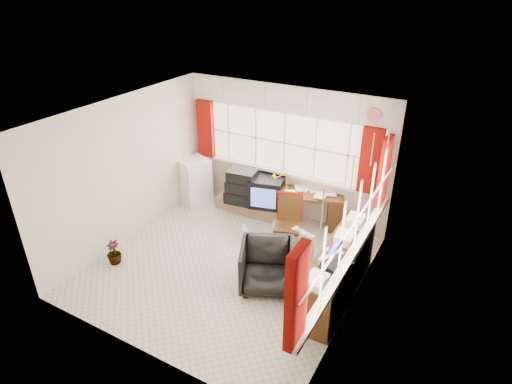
# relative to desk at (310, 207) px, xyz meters

# --- Properties ---
(ground) EXTENTS (4.00, 4.00, 0.00)m
(ground) POSITION_rel_desk_xyz_m (-0.65, -1.80, -0.37)
(ground) COLOR beige
(ground) RESTS_ON ground
(room_walls) EXTENTS (4.00, 4.00, 4.00)m
(room_walls) POSITION_rel_desk_xyz_m (-0.65, -1.80, 1.13)
(room_walls) COLOR beige
(room_walls) RESTS_ON ground
(window_back) EXTENTS (3.70, 0.12, 3.60)m
(window_back) POSITION_rel_desk_xyz_m (-0.65, 0.14, 0.57)
(window_back) COLOR beige
(window_back) RESTS_ON room_walls
(window_right) EXTENTS (0.12, 3.70, 3.60)m
(window_right) POSITION_rel_desk_xyz_m (1.30, -1.80, 0.57)
(window_right) COLOR beige
(window_right) RESTS_ON room_walls
(curtains) EXTENTS (3.83, 3.83, 1.15)m
(curtains) POSITION_rel_desk_xyz_m (0.28, -0.87, 1.08)
(curtains) COLOR maroon
(curtains) RESTS_ON room_walls
(overhead_cabinets) EXTENTS (3.98, 3.98, 0.48)m
(overhead_cabinets) POSITION_rel_desk_xyz_m (0.33, -0.82, 1.88)
(overhead_cabinets) COLOR white
(overhead_cabinets) RESTS_ON room_walls
(desk) EXTENTS (1.29, 0.95, 0.71)m
(desk) POSITION_rel_desk_xyz_m (0.00, 0.00, 0.00)
(desk) COLOR #472810
(desk) RESTS_ON ground
(desk_lamp) EXTENTS (0.14, 0.12, 0.38)m
(desk_lamp) POSITION_rel_desk_xyz_m (-0.42, -0.16, 0.56)
(desk_lamp) COLOR #ECA409
(desk_lamp) RESTS_ON desk
(task_chair) EXTENTS (0.54, 0.56, 1.03)m
(task_chair) POSITION_rel_desk_xyz_m (-0.03, -0.90, 0.17)
(task_chair) COLOR black
(task_chair) RESTS_ON ground
(office_chair) EXTENTS (1.03, 1.04, 0.72)m
(office_chair) POSITION_rel_desk_xyz_m (0.12, -1.94, -0.01)
(office_chair) COLOR black
(office_chair) RESTS_ON ground
(radiator) EXTENTS (0.38, 0.24, 0.53)m
(radiator) POSITION_rel_desk_xyz_m (0.33, -1.07, -0.16)
(radiator) COLOR white
(radiator) RESTS_ON ground
(credenza) EXTENTS (0.50, 2.00, 0.85)m
(credenza) POSITION_rel_desk_xyz_m (1.08, -1.60, 0.02)
(credenza) COLOR #472810
(credenza) RESTS_ON ground
(file_tray) EXTENTS (0.40, 0.44, 0.12)m
(file_tray) POSITION_rel_desk_xyz_m (1.19, -2.01, 0.44)
(file_tray) COLOR black
(file_tray) RESTS_ON credenza
(tv_bench) EXTENTS (1.40, 0.50, 0.25)m
(tv_bench) POSITION_rel_desk_xyz_m (-1.20, -0.08, -0.25)
(tv_bench) COLOR #A67953
(tv_bench) RESTS_ON ground
(crt_tv) EXTENTS (0.73, 0.70, 0.56)m
(crt_tv) POSITION_rel_desk_xyz_m (-0.86, -0.10, 0.15)
(crt_tv) COLOR black
(crt_tv) RESTS_ON tv_bench
(hifi_stack) EXTENTS (0.68, 0.48, 0.67)m
(hifi_stack) POSITION_rel_desk_xyz_m (-1.31, -0.25, 0.19)
(hifi_stack) COLOR black
(hifi_stack) RESTS_ON tv_bench
(mini_fridge) EXTENTS (0.71, 0.72, 0.92)m
(mini_fridge) POSITION_rel_desk_xyz_m (-2.42, -0.28, 0.09)
(mini_fridge) COLOR white
(mini_fridge) RESTS_ON ground
(spray_bottle_a) EXTENTS (0.13, 0.13, 0.33)m
(spray_bottle_a) POSITION_rel_desk_xyz_m (-0.79, -1.05, -0.21)
(spray_bottle_a) COLOR white
(spray_bottle_a) RESTS_ON ground
(spray_bottle_b) EXTENTS (0.12, 0.12, 0.18)m
(spray_bottle_b) POSITION_rel_desk_xyz_m (-0.51, -0.42, -0.28)
(spray_bottle_b) COLOR #97E1CD
(spray_bottle_b) RESTS_ON ground
(flower_vase) EXTENTS (0.25, 0.25, 0.41)m
(flower_vase) POSITION_rel_desk_xyz_m (-2.30, -2.64, -0.17)
(flower_vase) COLOR black
(flower_vase) RESTS_ON ground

